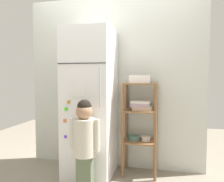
# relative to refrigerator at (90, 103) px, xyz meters

# --- Properties ---
(ground_plane) EXTENTS (6.00, 6.00, 0.00)m
(ground_plane) POSITION_rel_refrigerator_xyz_m (0.23, -0.02, -0.92)
(ground_plane) COLOR gray
(kitchen_wall_back) EXTENTS (2.43, 0.03, 2.33)m
(kitchen_wall_back) POSITION_rel_refrigerator_xyz_m (0.23, 0.33, 0.25)
(kitchen_wall_back) COLOR silver
(kitchen_wall_back) RESTS_ON ground
(refrigerator) EXTENTS (0.58, 0.64, 1.83)m
(refrigerator) POSITION_rel_refrigerator_xyz_m (0.00, 0.00, 0.00)
(refrigerator) COLOR white
(refrigerator) RESTS_ON ground
(child_standing) EXTENTS (0.33, 0.24, 1.01)m
(child_standing) POSITION_rel_refrigerator_xyz_m (0.09, -0.46, -0.30)
(child_standing) COLOR #5E6C50
(child_standing) RESTS_ON ground
(pantry_shelf_unit) EXTENTS (0.43, 0.33, 1.17)m
(pantry_shelf_unit) POSITION_rel_refrigerator_xyz_m (0.61, 0.14, -0.19)
(pantry_shelf_unit) COLOR brown
(pantry_shelf_unit) RESTS_ON ground
(fruit_bin) EXTENTS (0.26, 0.15, 0.10)m
(fruit_bin) POSITION_rel_refrigerator_xyz_m (0.61, 0.14, 0.30)
(fruit_bin) COLOR white
(fruit_bin) RESTS_ON pantry_shelf_unit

